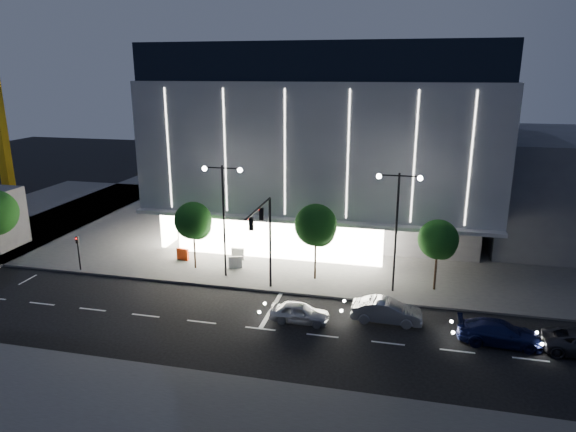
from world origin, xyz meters
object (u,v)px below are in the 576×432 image
at_px(street_lamp_east, 397,215).
at_px(barrier_d, 235,262).
at_px(tree_left, 194,223).
at_px(tree_right, 438,242).
at_px(ped_signal_far, 78,249).
at_px(tree_mid, 316,227).
at_px(car_lead, 300,312).
at_px(street_lamp_west, 223,205).
at_px(traffic_mast, 265,230).
at_px(barrier_a, 183,254).
at_px(barrier_b, 238,254).
at_px(car_second, 387,311).
at_px(car_third, 500,333).

relative_size(street_lamp_east, barrier_d, 8.18).
bearing_deg(tree_left, tree_right, -0.00).
xyz_separation_m(ped_signal_far, tree_mid, (19.03, 2.52, 2.45)).
height_order(tree_right, car_lead, tree_right).
bearing_deg(street_lamp_west, tree_left, 161.06).
relative_size(street_lamp_east, tree_right, 1.63).
bearing_deg(traffic_mast, tree_mid, 50.58).
bearing_deg(ped_signal_far, barrier_d, 14.81).
bearing_deg(traffic_mast, street_lamp_east, 16.48).
bearing_deg(tree_right, barrier_a, 175.93).
bearing_deg(tree_mid, barrier_b, 159.73).
height_order(car_second, barrier_d, car_second).
bearing_deg(barrier_d, street_lamp_west, -114.90).
bearing_deg(barrier_d, ped_signal_far, 177.26).
bearing_deg(car_second, ped_signal_far, 83.86).
bearing_deg(tree_right, barrier_d, 177.43).
relative_size(traffic_mast, barrier_b, 6.43).
xyz_separation_m(traffic_mast, street_lamp_west, (-4.00, 2.66, 0.93)).
xyz_separation_m(barrier_a, barrier_b, (4.57, 1.19, 0.00)).
bearing_deg(barrier_b, street_lamp_east, -17.16).
height_order(street_lamp_east, barrier_d, street_lamp_east).
bearing_deg(barrier_b, tree_right, -10.89).
height_order(ped_signal_far, tree_mid, tree_mid).
height_order(tree_left, car_third, tree_left).
relative_size(traffic_mast, car_third, 1.45).
xyz_separation_m(tree_right, barrier_a, (-20.82, 1.48, -3.23)).
height_order(traffic_mast, street_lamp_west, street_lamp_west).
bearing_deg(car_lead, barrier_a, 54.88).
distance_m(tree_left, car_third, 23.76).
bearing_deg(street_lamp_west, street_lamp_east, 0.00).
bearing_deg(barrier_b, tree_mid, -21.81).
bearing_deg(tree_right, car_lead, -141.34).
height_order(street_lamp_east, car_third, street_lamp_east).
bearing_deg(tree_left, ped_signal_far, -164.39).
bearing_deg(car_second, barrier_a, 68.91).
distance_m(ped_signal_far, car_lead, 19.79).
bearing_deg(tree_left, car_lead, -34.57).
bearing_deg(car_third, barrier_a, 72.24).
distance_m(street_lamp_east, car_second, 7.02).
bearing_deg(tree_right, street_lamp_west, -176.36).
xyz_separation_m(ped_signal_far, car_second, (24.76, -3.20, -1.14)).
xyz_separation_m(tree_left, barrier_d, (3.20, 0.71, -3.38)).
bearing_deg(car_third, tree_mid, 62.14).
xyz_separation_m(street_lamp_west, tree_mid, (7.03, 1.02, -1.62)).
height_order(street_lamp_west, tree_left, street_lamp_west).
bearing_deg(car_lead, car_second, -76.43).
height_order(traffic_mast, barrier_d, traffic_mast).
bearing_deg(ped_signal_far, tree_left, 15.61).
height_order(tree_mid, barrier_a, tree_mid).
xyz_separation_m(street_lamp_west, ped_signal_far, (-12.00, -1.50, -4.07)).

